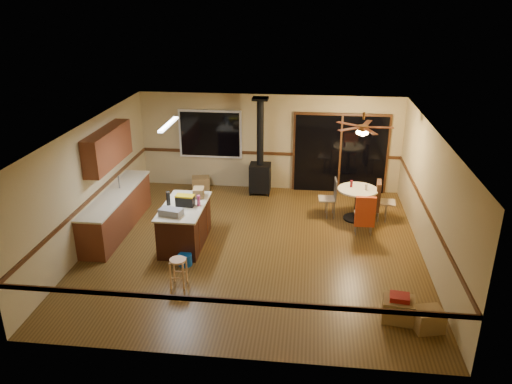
# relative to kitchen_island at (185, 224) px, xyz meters

# --- Properties ---
(floor) EXTENTS (7.00, 7.00, 0.00)m
(floor) POSITION_rel_kitchen_island_xyz_m (1.50, 0.00, -0.45)
(floor) COLOR #543A17
(floor) RESTS_ON ground
(ceiling) EXTENTS (7.00, 7.00, 0.00)m
(ceiling) POSITION_rel_kitchen_island_xyz_m (1.50, 0.00, 2.15)
(ceiling) COLOR silver
(ceiling) RESTS_ON ground
(wall_back) EXTENTS (7.00, 0.00, 7.00)m
(wall_back) POSITION_rel_kitchen_island_xyz_m (1.50, 3.50, 0.85)
(wall_back) COLOR tan
(wall_back) RESTS_ON ground
(wall_front) EXTENTS (7.00, 0.00, 7.00)m
(wall_front) POSITION_rel_kitchen_island_xyz_m (1.50, -3.50, 0.85)
(wall_front) COLOR tan
(wall_front) RESTS_ON ground
(wall_left) EXTENTS (0.00, 7.00, 7.00)m
(wall_left) POSITION_rel_kitchen_island_xyz_m (-2.00, 0.00, 0.85)
(wall_left) COLOR tan
(wall_left) RESTS_ON ground
(wall_right) EXTENTS (0.00, 7.00, 7.00)m
(wall_right) POSITION_rel_kitchen_island_xyz_m (5.00, 0.00, 0.85)
(wall_right) COLOR tan
(wall_right) RESTS_ON ground
(chair_rail) EXTENTS (7.00, 7.00, 0.08)m
(chair_rail) POSITION_rel_kitchen_island_xyz_m (1.50, 0.00, 0.55)
(chair_rail) COLOR #412310
(chair_rail) RESTS_ON ground
(window) EXTENTS (1.72, 0.10, 1.32)m
(window) POSITION_rel_kitchen_island_xyz_m (-0.10, 3.45, 1.05)
(window) COLOR black
(window) RESTS_ON ground
(sliding_door) EXTENTS (2.52, 0.10, 2.10)m
(sliding_door) POSITION_rel_kitchen_island_xyz_m (3.40, 3.45, 0.60)
(sliding_door) COLOR black
(sliding_door) RESTS_ON ground
(lower_cabinets) EXTENTS (0.60, 3.00, 0.86)m
(lower_cabinets) POSITION_rel_kitchen_island_xyz_m (-1.70, 0.50, -0.02)
(lower_cabinets) COLOR brown
(lower_cabinets) RESTS_ON ground
(countertop) EXTENTS (0.64, 3.04, 0.04)m
(countertop) POSITION_rel_kitchen_island_xyz_m (-1.70, 0.50, 0.43)
(countertop) COLOR beige
(countertop) RESTS_ON lower_cabinets
(upper_cabinets) EXTENTS (0.35, 2.00, 0.80)m
(upper_cabinets) POSITION_rel_kitchen_island_xyz_m (-1.83, 0.70, 1.45)
(upper_cabinets) COLOR brown
(upper_cabinets) RESTS_ON ground
(kitchen_island) EXTENTS (0.88, 1.68, 0.90)m
(kitchen_island) POSITION_rel_kitchen_island_xyz_m (0.00, 0.00, 0.00)
(kitchen_island) COLOR black
(kitchen_island) RESTS_ON ground
(wood_stove) EXTENTS (0.55, 0.50, 2.52)m
(wood_stove) POSITION_rel_kitchen_island_xyz_m (1.30, 3.05, 0.28)
(wood_stove) COLOR black
(wood_stove) RESTS_ON ground
(ceiling_fan) EXTENTS (0.24, 0.24, 0.55)m
(ceiling_fan) POSITION_rel_kitchen_island_xyz_m (3.75, 1.68, 1.76)
(ceiling_fan) COLOR brown
(ceiling_fan) RESTS_ON ceiling
(fluorescent_strip) EXTENTS (0.10, 1.20, 0.04)m
(fluorescent_strip) POSITION_rel_kitchen_island_xyz_m (-0.30, 0.30, 2.11)
(fluorescent_strip) COLOR white
(fluorescent_strip) RESTS_ON ceiling
(toolbox_grey) EXTENTS (0.50, 0.35, 0.14)m
(toolbox_grey) POSITION_rel_kitchen_island_xyz_m (-0.12, -0.52, 0.52)
(toolbox_grey) COLOR slate
(toolbox_grey) RESTS_ON kitchen_island
(toolbox_black) EXTENTS (0.39, 0.23, 0.21)m
(toolbox_black) POSITION_rel_kitchen_island_xyz_m (0.04, -0.01, 0.55)
(toolbox_black) COLOR black
(toolbox_black) RESTS_ON kitchen_island
(toolbox_yellow_lid) EXTENTS (0.40, 0.23, 0.03)m
(toolbox_yellow_lid) POSITION_rel_kitchen_island_xyz_m (0.04, -0.01, 0.67)
(toolbox_yellow_lid) COLOR gold
(toolbox_yellow_lid) RESTS_ON toolbox_black
(box_on_island) EXTENTS (0.27, 0.34, 0.21)m
(box_on_island) POSITION_rel_kitchen_island_xyz_m (0.22, 0.49, 0.55)
(box_on_island) COLOR olive
(box_on_island) RESTS_ON kitchen_island
(bottle_dark) EXTENTS (0.10, 0.10, 0.30)m
(bottle_dark) POSITION_rel_kitchen_island_xyz_m (-0.32, -0.01, 0.60)
(bottle_dark) COLOR black
(bottle_dark) RESTS_ON kitchen_island
(bottle_pink) EXTENTS (0.07, 0.07, 0.23)m
(bottle_pink) POSITION_rel_kitchen_island_xyz_m (0.32, 0.03, 0.56)
(bottle_pink) COLOR #D84C8C
(bottle_pink) RESTS_ON kitchen_island
(bottle_white) EXTENTS (0.06, 0.06, 0.17)m
(bottle_white) POSITION_rel_kitchen_island_xyz_m (0.12, 0.43, 0.53)
(bottle_white) COLOR white
(bottle_white) RESTS_ON kitchen_island
(bar_stool) EXTENTS (0.32, 0.32, 0.55)m
(bar_stool) POSITION_rel_kitchen_island_xyz_m (0.28, -1.64, -0.18)
(bar_stool) COLOR tan
(bar_stool) RESTS_ON floor
(blue_bucket) EXTENTS (0.32, 0.32, 0.23)m
(blue_bucket) POSITION_rel_kitchen_island_xyz_m (0.21, -0.90, -0.34)
(blue_bucket) COLOR #0C4AAE
(blue_bucket) RESTS_ON floor
(dining_table) EXTENTS (0.94, 0.94, 0.78)m
(dining_table) POSITION_rel_kitchen_island_xyz_m (3.75, 1.68, 0.08)
(dining_table) COLOR black
(dining_table) RESTS_ON ground
(glass_red) EXTENTS (0.08, 0.08, 0.17)m
(glass_red) POSITION_rel_kitchen_island_xyz_m (3.60, 1.78, 0.41)
(glass_red) COLOR #590C14
(glass_red) RESTS_ON dining_table
(glass_cream) EXTENTS (0.07, 0.07, 0.14)m
(glass_cream) POSITION_rel_kitchen_island_xyz_m (3.93, 1.63, 0.40)
(glass_cream) COLOR beige
(glass_cream) RESTS_ON dining_table
(chair_left) EXTENTS (0.43, 0.42, 0.51)m
(chair_left) POSITION_rel_kitchen_island_xyz_m (3.16, 1.78, 0.14)
(chair_left) COLOR tan
(chair_left) RESTS_ON ground
(chair_near) EXTENTS (0.44, 0.47, 0.70)m
(chair_near) POSITION_rel_kitchen_island_xyz_m (3.86, 0.79, 0.14)
(chair_near) COLOR tan
(chair_near) RESTS_ON ground
(chair_right) EXTENTS (0.50, 0.46, 0.70)m
(chair_right) POSITION_rel_kitchen_island_xyz_m (4.27, 1.75, 0.14)
(chair_right) COLOR tan
(chair_right) RESTS_ON ground
(box_under_window) EXTENTS (0.55, 0.48, 0.38)m
(box_under_window) POSITION_rel_kitchen_island_xyz_m (-0.34, 3.10, -0.27)
(box_under_window) COLOR olive
(box_under_window) RESTS_ON floor
(box_corner_a) EXTENTS (0.56, 0.49, 0.39)m
(box_corner_a) POSITION_rel_kitchen_island_xyz_m (4.16, -2.24, -0.26)
(box_corner_a) COLOR olive
(box_corner_a) RESTS_ON floor
(box_corner_b) EXTENTS (0.53, 0.48, 0.36)m
(box_corner_b) POSITION_rel_kitchen_island_xyz_m (4.60, -2.45, -0.27)
(box_corner_b) COLOR olive
(box_corner_b) RESTS_ON floor
(box_small_red) EXTENTS (0.35, 0.30, 0.08)m
(box_small_red) POSITION_rel_kitchen_island_xyz_m (4.16, -2.24, -0.02)
(box_small_red) COLOR maroon
(box_small_red) RESTS_ON box_corner_a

